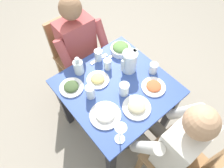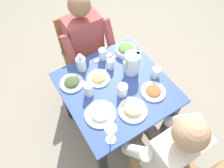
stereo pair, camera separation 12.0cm
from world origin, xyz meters
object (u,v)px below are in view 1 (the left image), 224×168
Objects in this scene: diner_near at (83,53)px; water_glass_near_left at (90,92)px; plate_fries at (98,79)px; plate_beans at (137,107)px; plate_yoghurt at (105,115)px; water_glass_near_right at (124,89)px; salad_bowl at (121,49)px; wine_glass at (120,131)px; plate_dolmas at (71,87)px; water_pitcher at (129,62)px; plate_rice_curry at (154,86)px; chair_near at (74,52)px; diner_far at (168,139)px; water_glass_far_right at (108,64)px; dining_table at (116,95)px; chair_far at (185,167)px; oil_carafe at (79,68)px; water_glass_by_pitcher at (98,55)px; water_glass_far_left at (153,68)px.

diner_near reaches higher than water_glass_near_left.
plate_beans is (-0.06, 0.38, 0.00)m from plate_fries.
water_glass_near_right is (-0.23, -0.06, 0.04)m from plate_yoghurt.
wine_glass reaches higher than salad_bowl.
water_glass_near_right is (-0.29, 0.29, 0.04)m from plate_dolmas.
water_pitcher is 0.27m from plate_rice_curry.
chair_near is 0.75× the size of diner_far.
diner_far is 6.53× the size of plate_fries.
water_glass_near_right is at bearing 134.41° from plate_dolmas.
water_glass_far_right is at bearing 176.44° from plate_dolmas.
salad_bowl reaches higher than dining_table.
chair_near is at bearing -92.73° from water_glass_near_right.
plate_dolmas is (0.54, 0.05, -0.03)m from salad_bowl.
chair_far is 1.09m from oil_carafe.
plate_beans is 0.56m from oil_carafe.
plate_beans is at bearing 83.07° from water_glass_near_right.
water_glass_by_pitcher is at bearing -163.42° from plate_dolmas.
plate_fries is 0.21m from plate_dolmas.
plate_yoghurt is 0.24m from water_glass_near_right.
diner_far is at bearing 98.76° from plate_beans.
plate_yoghurt is at bearing 84.44° from water_glass_near_left.
water_pitcher reaches higher than water_glass_near_left.
oil_carafe is at bearing -100.67° from plate_yoghurt.
water_glass_far_left is 0.45× the size of wine_glass.
diner_near reaches higher than plate_yoghurt.
water_glass_by_pitcher is (-0.03, -1.05, 0.29)m from chair_far.
oil_carafe is (0.14, -0.30, 0.20)m from dining_table.
dining_table is 0.69× the size of diner_far.
wine_glass reaches higher than dining_table.
water_glass_near_right reaches higher than water_glass_by_pitcher.
diner_far reaches higher than dining_table.
water_glass_near_right is 0.32m from water_glass_far_left.
chair_far is (0.01, 1.47, 0.00)m from chair_near.
plate_rice_curry is 0.24m from water_glass_near_right.
chair_far is 9.93× the size of water_glass_far_left.
water_glass_far_left is at bearing 100.00° from salad_bowl.
oil_carafe is at bearing 2.41° from water_glass_by_pitcher.
plate_rice_curry is at bearing 46.14° from water_glass_far_left.
chair_far is at bearing 89.49° from chair_near.
water_glass_far_right reaches higher than plate_beans.
plate_rice_curry is (-0.18, -0.54, 0.25)m from chair_far.
water_glass_near_left reaches higher than plate_beans.
plate_yoghurt is (0.23, 0.14, 0.16)m from dining_table.
water_glass_near_right is at bearing 92.44° from dining_table.
diner_near is at bearing -129.22° from oil_carafe.
salad_bowl is at bearing -106.40° from diner_far.
diner_near is 1.07m from diner_far.
dining_table is at bearing 165.06° from water_glass_near_left.
water_glass_far_left is (-0.55, -0.06, 0.03)m from plate_yoghurt.
chair_far is at bearing 78.99° from water_pitcher.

